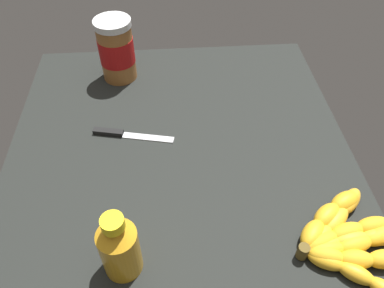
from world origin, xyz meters
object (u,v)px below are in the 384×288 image
at_px(honey_bottle, 119,247).
at_px(butter_knife, 126,134).
at_px(banana_bunch, 345,238).
at_px(peanut_butter_jar, 116,50).

relative_size(honey_bottle, butter_knife, 0.77).
height_order(honey_bottle, butter_knife, honey_bottle).
distance_m(banana_bunch, honey_bottle, 0.40).
bearing_deg(butter_knife, peanut_butter_jar, 6.07).
bearing_deg(honey_bottle, butter_knife, 2.03).
height_order(banana_bunch, butter_knife, banana_bunch).
xyz_separation_m(honey_bottle, butter_knife, (0.32, 0.01, -0.06)).
height_order(peanut_butter_jar, honey_bottle, peanut_butter_jar).
xyz_separation_m(peanut_butter_jar, honey_bottle, (-0.55, -0.04, -0.02)).
height_order(banana_bunch, peanut_butter_jar, peanut_butter_jar).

